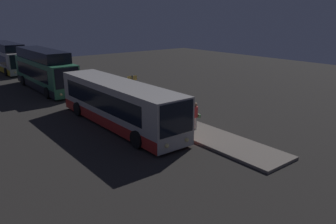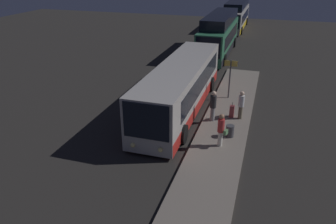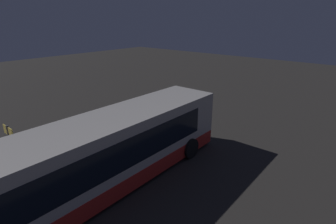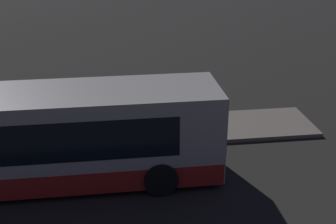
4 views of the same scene
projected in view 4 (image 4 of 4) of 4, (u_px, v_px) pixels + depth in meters
ground at (52, 177)px, 15.12m from camera, size 80.00×80.00×0.00m
platform at (58, 136)px, 17.78m from camera, size 20.00×2.70×0.16m
bus_lead at (18, 140)px, 14.27m from camera, size 12.50×2.87×2.99m
passenger_boarding at (53, 104)px, 18.02m from camera, size 0.46×0.46×1.74m
passenger_waiting at (71, 117)px, 16.69m from camera, size 0.43×0.43×1.86m
passenger_with_bags at (146, 105)px, 17.90m from camera, size 0.44×0.58×1.77m
suitcase at (52, 123)px, 17.78m from camera, size 0.34×0.26×0.96m
trash_bin at (117, 119)px, 18.31m from camera, size 0.44×0.44×0.65m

